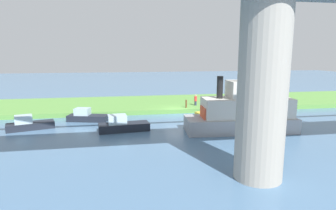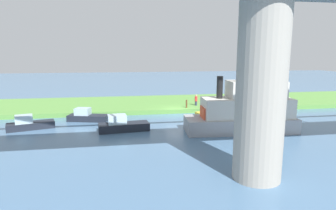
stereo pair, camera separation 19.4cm
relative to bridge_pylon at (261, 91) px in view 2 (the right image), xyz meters
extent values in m
plane|color=#4C7093|center=(1.03, -18.23, -5.06)|extent=(160.00, 160.00, 0.00)
cube|color=#5B9342|center=(1.03, -24.23, -4.81)|extent=(80.00, 12.00, 0.50)
cylinder|color=#9E998E|center=(0.00, 0.00, 0.00)|extent=(2.70, 2.70, 10.11)
cylinder|color=#2D334C|center=(-1.99, -20.57, -4.28)|extent=(0.29, 0.29, 0.55)
cylinder|color=red|center=(-1.99, -20.57, -3.71)|extent=(0.43, 0.43, 0.60)
sphere|color=tan|center=(-1.99, -20.57, -3.29)|extent=(0.24, 0.24, 0.24)
cylinder|color=brown|center=(-0.42, -19.20, -4.07)|extent=(0.20, 0.20, 0.98)
cube|color=#99999E|center=(-3.19, -9.61, -4.39)|extent=(10.20, 4.10, 1.33)
cube|color=beige|center=(-3.74, -9.56, -2.84)|extent=(8.19, 3.61, 1.77)
cube|color=beige|center=(-4.51, -9.50, -1.18)|extent=(5.17, 2.91, 1.55)
cylinder|color=black|center=(-1.20, -9.76, -0.96)|extent=(0.55, 0.55, 1.99)
cube|color=#D84C2D|center=(-0.54, -9.82, -3.23)|extent=(1.92, 2.13, 1.00)
cube|color=#1E232D|center=(11.03, -16.21, -4.73)|extent=(4.39, 2.50, 0.65)
cube|color=silver|center=(11.57, -16.35, -4.04)|extent=(1.75, 1.53, 0.74)
cube|color=gold|center=(-2.80, -15.61, -4.73)|extent=(4.41, 2.32, 0.65)
cube|color=silver|center=(-2.25, -15.49, -4.03)|extent=(1.72, 1.48, 0.75)
cube|color=#1E232D|center=(16.04, -13.70, -4.73)|extent=(4.41, 2.67, 0.65)
cube|color=silver|center=(16.57, -13.53, -4.04)|extent=(1.78, 1.58, 0.74)
cube|color=#1E232D|center=(7.32, -11.58, -4.70)|extent=(4.75, 2.12, 0.72)
cube|color=silver|center=(7.93, -11.51, -3.93)|extent=(1.79, 1.48, 0.82)
camera|label=1|loc=(7.70, 14.18, 1.97)|focal=30.27mm
camera|label=2|loc=(7.51, 14.21, 1.97)|focal=30.27mm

